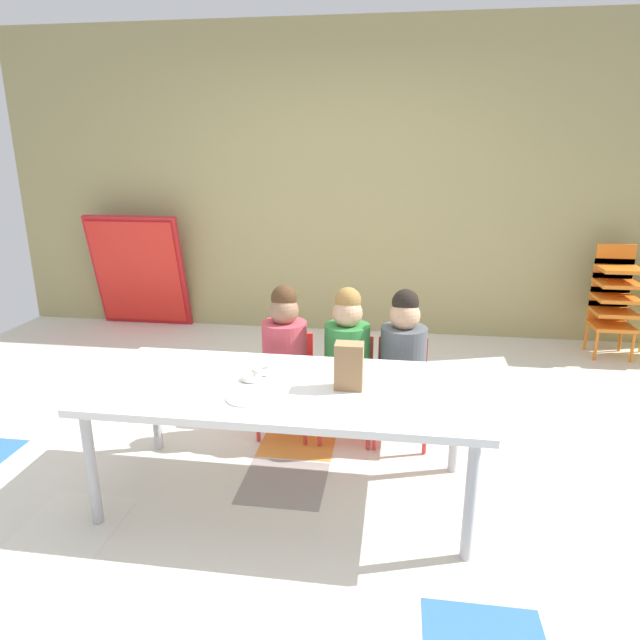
% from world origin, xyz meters
% --- Properties ---
extents(ground_plane, '(6.26, 4.40, 0.02)m').
position_xyz_m(ground_plane, '(-0.00, -0.00, -0.01)').
color(ground_plane, silver).
extents(back_wall, '(6.26, 0.10, 2.72)m').
position_xyz_m(back_wall, '(0.00, 2.20, 1.36)').
color(back_wall, tan).
rests_on(back_wall, ground_plane).
extents(craft_table, '(1.82, 0.80, 0.60)m').
position_xyz_m(craft_table, '(0.04, -0.54, 0.55)').
color(craft_table, white).
rests_on(craft_table, ground_plane).
extents(seated_child_near_camera, '(0.32, 0.31, 0.92)m').
position_xyz_m(seated_child_near_camera, '(-0.09, 0.08, 0.55)').
color(seated_child_near_camera, red).
rests_on(seated_child_near_camera, ground_plane).
extents(seated_child_middle_seat, '(0.32, 0.31, 0.92)m').
position_xyz_m(seated_child_middle_seat, '(0.27, 0.08, 0.55)').
color(seated_child_middle_seat, red).
rests_on(seated_child_middle_seat, ground_plane).
extents(seated_child_far_right, '(0.34, 0.34, 0.92)m').
position_xyz_m(seated_child_far_right, '(0.59, 0.08, 0.55)').
color(seated_child_far_right, red).
rests_on(seated_child_far_right, ground_plane).
extents(kid_chair_orange_stack, '(0.32, 0.30, 0.92)m').
position_xyz_m(kid_chair_orange_stack, '(2.31, 1.81, 0.52)').
color(kid_chair_orange_stack, orange).
rests_on(kid_chair_orange_stack, ground_plane).
extents(folded_activity_table, '(0.90, 0.29, 1.09)m').
position_xyz_m(folded_activity_table, '(-1.91, 2.00, 0.54)').
color(folded_activity_table, red).
rests_on(folded_activity_table, ground_plane).
extents(paper_bag_brown, '(0.13, 0.09, 0.22)m').
position_xyz_m(paper_bag_brown, '(0.34, -0.54, 0.71)').
color(paper_bag_brown, '#9E754C').
rests_on(paper_bag_brown, craft_table).
extents(paper_plate_near_edge, '(0.18, 0.18, 0.01)m').
position_xyz_m(paper_plate_near_edge, '(-0.10, -0.44, 0.60)').
color(paper_plate_near_edge, white).
rests_on(paper_plate_near_edge, craft_table).
extents(paper_plate_center_table, '(0.18, 0.18, 0.01)m').
position_xyz_m(paper_plate_center_table, '(-0.10, -0.72, 0.60)').
color(paper_plate_center_table, white).
rests_on(paper_plate_center_table, craft_table).
extents(donut_powdered_on_plate, '(0.11, 0.11, 0.03)m').
position_xyz_m(donut_powdered_on_plate, '(-0.10, -0.44, 0.62)').
color(donut_powdered_on_plate, white).
rests_on(donut_powdered_on_plate, craft_table).
extents(donut_powdered_loose, '(0.10, 0.10, 0.03)m').
position_xyz_m(donut_powdered_loose, '(-0.13, -0.51, 0.61)').
color(donut_powdered_loose, white).
rests_on(donut_powdered_loose, craft_table).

